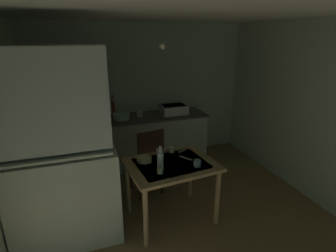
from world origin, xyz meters
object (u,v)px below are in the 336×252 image
Objects in this scene: hutch_cabinet at (61,159)px; teacup_cream at (159,152)px; hand_pump at (113,108)px; serving_bowl_wide at (144,159)px; glass_bottle at (160,160)px; chair_far_side at (148,161)px; dining_table at (171,171)px; mixing_bowl_counter at (122,116)px; sink_basin at (174,109)px.

hutch_cabinet is 24.92× the size of teacup_cream.
hand_pump reaches higher than serving_bowl_wide.
glass_bottle is (0.27, -1.72, -0.17)m from hand_pump.
hand_pump is 0.40× the size of chair_far_side.
teacup_cream reaches higher than dining_table.
serving_bowl_wide is (-0.29, 0.16, 0.13)m from dining_table.
serving_bowl_wide is 0.26m from teacup_cream.
teacup_cream is (0.27, -1.23, -0.13)m from mixing_bowl_counter.
mixing_bowl_counter is (0.85, 1.51, -0.06)m from hutch_cabinet.
hutch_cabinet is at bearing 179.29° from dining_table.
chair_far_side is at bearing -126.77° from sink_basin.
dining_table is at bearing -77.98° from mixing_bowl_counter.
dining_table is at bearing -110.48° from sink_basin.
hutch_cabinet is at bearing -166.07° from teacup_cream.
dining_table is 4.00× the size of glass_bottle.
serving_bowl_wide is at bearing -84.23° from hand_pump.
hand_pump is at bearing 106.68° from chair_far_side.
glass_bottle is at bearing -104.78° from teacup_cream.
hand_pump reaches higher than chair_far_side.
serving_bowl_wide is at bearing -88.37° from mixing_bowl_counter.
hutch_cabinet is 5.33× the size of hand_pump.
hutch_cabinet is 2.36m from sink_basin.
dining_table is 0.33m from teacup_cream.
hand_pump is at bearing 95.77° from serving_bowl_wide.
hand_pump is 1.43× the size of glass_bottle.
hutch_cabinet is 1.03m from glass_bottle.
sink_basin is 1.45m from teacup_cream.
teacup_cream is at bearing 75.22° from glass_bottle.
serving_bowl_wide is 2.09× the size of teacup_cream.
hutch_cabinet is 1.77m from hand_pump.
sink_basin is 1.03m from hand_pump.
glass_bottle reaches higher than teacup_cream.
sink_basin is 1.71m from dining_table.
hand_pump is 1.40m from teacup_cream.
hand_pump is 1.72m from dining_table.
chair_far_side is (-0.72, -0.96, -0.42)m from sink_basin.
hand_pump is (-1.02, 0.05, 0.09)m from sink_basin.
mixing_bowl_counter is 1.01m from chair_far_side.
hutch_cabinet is 1.73m from mixing_bowl_counter.
sink_basin reaches higher than chair_far_side.
dining_table is 13.04× the size of teacup_cream.
dining_table is (0.32, -1.53, -0.27)m from mixing_bowl_counter.
teacup_cream is at bearing -74.25° from hand_pump.
chair_far_side reaches higher than serving_bowl_wide.
dining_table is (0.43, -1.62, -0.39)m from hand_pump.
glass_bottle reaches higher than serving_bowl_wide.
mixing_bowl_counter is 1.63m from glass_bottle.
sink_basin is at bearing 3.13° from mixing_bowl_counter.
sink_basin is at bearing 41.53° from hutch_cabinet.
teacup_cream is 0.41m from glass_bottle.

